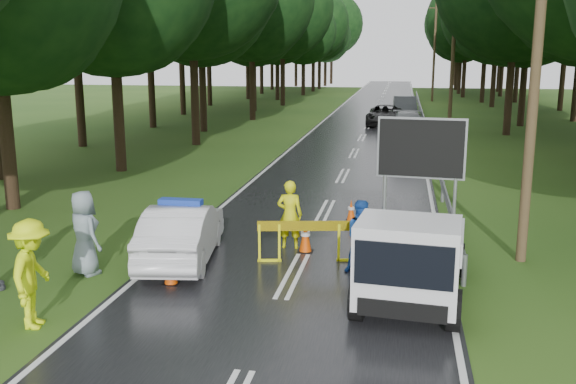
% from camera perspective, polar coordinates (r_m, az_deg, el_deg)
% --- Properties ---
extents(ground, '(160.00, 160.00, 0.00)m').
position_cam_1_polar(ground, '(14.48, 0.46, -7.44)').
color(ground, '#1E4012').
rests_on(ground, ground).
extents(road, '(7.00, 140.00, 0.02)m').
position_cam_1_polar(road, '(43.77, 7.10, 5.81)').
color(road, black).
rests_on(road, ground).
extents(guardrail, '(0.12, 60.06, 0.70)m').
position_cam_1_polar(guardrail, '(43.34, 12.01, 6.29)').
color(guardrail, gray).
rests_on(guardrail, ground).
extents(utility_pole_near, '(1.40, 0.24, 10.00)m').
position_cam_1_polar(utility_pole_near, '(15.71, 21.33, 12.12)').
color(utility_pole_near, '#493721').
rests_on(utility_pole_near, ground).
extents(utility_pole_mid, '(1.40, 0.24, 10.00)m').
position_cam_1_polar(utility_pole_mid, '(41.54, 14.47, 12.17)').
color(utility_pole_mid, '#493721').
rests_on(utility_pole_mid, ground).
extents(utility_pole_far, '(1.40, 0.24, 10.00)m').
position_cam_1_polar(utility_pole_far, '(67.50, 12.88, 12.15)').
color(utility_pole_far, '#493721').
rests_on(utility_pole_far, ground).
extents(police_sedan, '(2.03, 4.32, 1.51)m').
position_cam_1_polar(police_sedan, '(15.47, -9.42, -3.62)').
color(police_sedan, silver).
rests_on(police_sedan, ground).
extents(work_truck, '(2.38, 4.60, 3.53)m').
position_cam_1_polar(work_truck, '(13.03, 11.00, -5.50)').
color(work_truck, gray).
rests_on(work_truck, ground).
extents(barrier, '(2.41, 0.51, 1.01)m').
position_cam_1_polar(barrier, '(15.15, 1.89, -3.50)').
color(barrier, '#E9EA0C').
rests_on(barrier, ground).
extents(officer, '(0.66, 0.45, 1.77)m').
position_cam_1_polar(officer, '(16.17, 0.15, -2.03)').
color(officer, '#D5DA0B').
rests_on(officer, ground).
extents(civilian, '(0.92, 0.78, 1.67)m').
position_cam_1_polar(civilian, '(14.53, 6.65, -3.98)').
color(civilian, '#1948A5').
rests_on(civilian, ground).
extents(bystander_left, '(1.01, 1.43, 2.01)m').
position_cam_1_polar(bystander_left, '(12.46, -21.80, -6.78)').
color(bystander_left, '#DFFF0D').
rests_on(bystander_left, ground).
extents(bystander_right, '(1.12, 1.03, 1.91)m').
position_cam_1_polar(bystander_right, '(15.00, -17.66, -3.50)').
color(bystander_right, gray).
rests_on(bystander_right, ground).
extents(queue_car_first, '(2.28, 4.97, 1.65)m').
position_cam_1_polar(queue_car_first, '(32.20, 10.64, 4.84)').
color(queue_car_first, '#3B3C42').
rests_on(queue_car_first, ground).
extents(queue_car_second, '(2.11, 5.09, 1.47)m').
position_cam_1_polar(queue_car_second, '(38.17, 10.59, 5.85)').
color(queue_car_second, '#95979C').
rests_on(queue_car_second, ground).
extents(queue_car_third, '(2.45, 5.07, 1.39)m').
position_cam_1_polar(queue_car_third, '(44.46, 8.59, 6.76)').
color(queue_car_third, black).
rests_on(queue_car_third, ground).
extents(queue_car_fourth, '(1.89, 4.88, 1.59)m').
position_cam_1_polar(queue_car_fourth, '(50.41, 10.33, 7.45)').
color(queue_car_fourth, '#414549').
rests_on(queue_car_fourth, ground).
extents(cone_near_left, '(0.35, 0.35, 0.74)m').
position_cam_1_polar(cone_near_left, '(14.07, -10.39, -6.69)').
color(cone_near_left, black).
rests_on(cone_near_left, ground).
extents(cone_center, '(0.38, 0.38, 0.80)m').
position_cam_1_polar(cone_center, '(16.00, 1.56, -4.04)').
color(cone_center, black).
rests_on(cone_center, ground).
extents(cone_far, '(0.30, 0.30, 0.65)m').
position_cam_1_polar(cone_far, '(19.05, 5.63, -1.66)').
color(cone_far, black).
rests_on(cone_far, ground).
extents(cone_left_mid, '(0.38, 0.38, 0.81)m').
position_cam_1_polar(cone_left_mid, '(15.56, -10.11, -4.71)').
color(cone_left_mid, black).
rests_on(cone_left_mid, ground).
extents(cone_right, '(0.32, 0.32, 0.68)m').
position_cam_1_polar(cone_right, '(16.14, 13.26, -4.46)').
color(cone_right, black).
rests_on(cone_right, ground).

